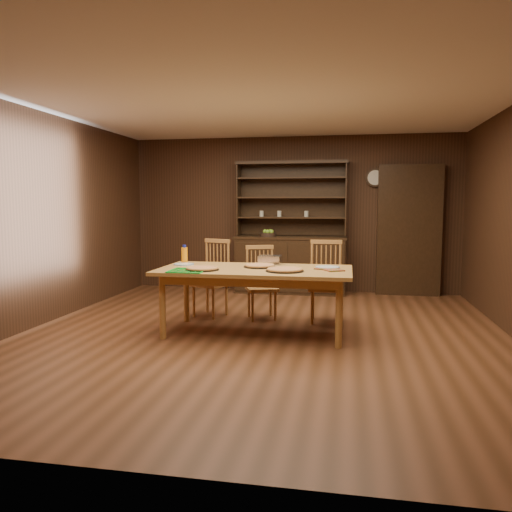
% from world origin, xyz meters
% --- Properties ---
extents(floor, '(6.00, 6.00, 0.00)m').
position_xyz_m(floor, '(0.00, 0.00, 0.00)').
color(floor, brown).
rests_on(floor, ground).
extents(room_shell, '(6.00, 6.00, 6.00)m').
position_xyz_m(room_shell, '(0.00, 0.00, 1.58)').
color(room_shell, white).
rests_on(room_shell, floor).
extents(china_hutch, '(1.84, 0.52, 2.17)m').
position_xyz_m(china_hutch, '(-0.00, 2.75, 0.60)').
color(china_hutch, '#311D10').
rests_on(china_hutch, floor).
extents(doorway, '(1.00, 0.18, 2.10)m').
position_xyz_m(doorway, '(1.90, 2.90, 1.05)').
color(doorway, '#311D10').
rests_on(doorway, floor).
extents(wall_clock, '(0.30, 0.05, 0.30)m').
position_xyz_m(wall_clock, '(1.35, 2.96, 1.90)').
color(wall_clock, '#311D10').
rests_on(wall_clock, room_shell).
extents(dining_table, '(2.16, 1.08, 0.75)m').
position_xyz_m(dining_table, '(-0.09, 0.04, 0.68)').
color(dining_table, '#B3763E').
rests_on(dining_table, floor).
extents(chair_left, '(0.53, 0.52, 1.01)m').
position_xyz_m(chair_left, '(-0.81, 0.88, 0.53)').
color(chair_left, '#BB8740').
rests_on(chair_left, floor).
extents(chair_center, '(0.49, 0.48, 0.94)m').
position_xyz_m(chair_center, '(-0.16, 0.84, 0.50)').
color(chair_center, '#BB8740').
rests_on(chair_center, floor).
extents(chair_right, '(0.43, 0.41, 1.02)m').
position_xyz_m(chair_right, '(0.67, 0.82, 0.54)').
color(chair_right, '#BB8740').
rests_on(chair_right, floor).
extents(pizza_left, '(0.37, 0.37, 0.04)m').
position_xyz_m(pizza_left, '(-0.64, -0.20, 0.77)').
color(pizza_left, black).
rests_on(pizza_left, dining_table).
extents(pizza_right, '(0.41, 0.41, 0.04)m').
position_xyz_m(pizza_right, '(0.27, -0.13, 0.77)').
color(pizza_right, black).
rests_on(pizza_right, dining_table).
extents(pizza_center, '(0.37, 0.37, 0.04)m').
position_xyz_m(pizza_center, '(-0.06, 0.17, 0.77)').
color(pizza_center, black).
rests_on(pizza_center, dining_table).
extents(cooling_rack, '(0.46, 0.46, 0.02)m').
position_xyz_m(cooling_rack, '(-0.77, -0.30, 0.76)').
color(cooling_rack, green).
rests_on(cooling_rack, dining_table).
extents(plate_left, '(0.24, 0.24, 0.02)m').
position_xyz_m(plate_left, '(-0.99, 0.21, 0.76)').
color(plate_left, white).
rests_on(plate_left, dining_table).
extents(plate_right, '(0.28, 0.28, 0.02)m').
position_xyz_m(plate_right, '(0.71, 0.24, 0.76)').
color(plate_right, white).
rests_on(plate_right, dining_table).
extents(foil_dish, '(0.28, 0.21, 0.11)m').
position_xyz_m(foil_dish, '(0.02, 0.46, 0.80)').
color(foil_dish, white).
rests_on(foil_dish, dining_table).
extents(juice_bottle, '(0.08, 0.08, 0.23)m').
position_xyz_m(juice_bottle, '(-1.04, 0.38, 0.85)').
color(juice_bottle, orange).
rests_on(juice_bottle, dining_table).
extents(pot_holder_a, '(0.26, 0.26, 0.01)m').
position_xyz_m(pot_holder_a, '(0.79, 0.02, 0.76)').
color(pot_holder_a, red).
rests_on(pot_holder_a, dining_table).
extents(pot_holder_b, '(0.25, 0.25, 0.01)m').
position_xyz_m(pot_holder_b, '(0.69, 0.13, 0.76)').
color(pot_holder_b, red).
rests_on(pot_holder_b, dining_table).
extents(fruit_bowl, '(0.27, 0.27, 0.12)m').
position_xyz_m(fruit_bowl, '(-0.37, 2.69, 0.98)').
color(fruit_bowl, black).
rests_on(fruit_bowl, china_hutch).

